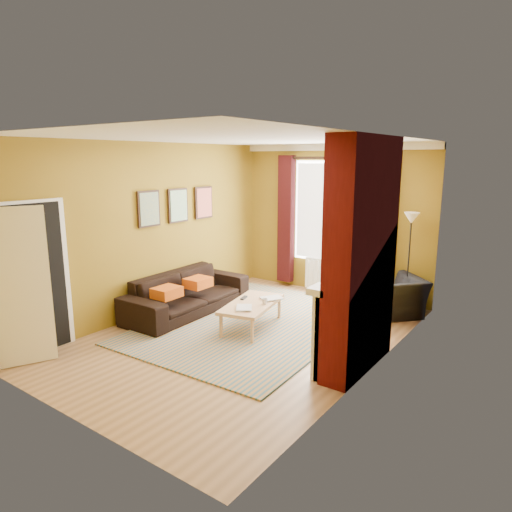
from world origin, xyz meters
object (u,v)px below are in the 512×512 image
wicker_stool (346,297)px  floor_lamp (410,234)px  sofa (188,293)px  coffee_table (252,305)px  armchair (389,297)px

wicker_stool → floor_lamp: bearing=28.0°
wicker_stool → floor_lamp: 1.49m
sofa → wicker_stool: 2.69m
coffee_table → wicker_stool: wicker_stool is taller
sofa → armchair: sofa is taller
sofa → coffee_table: sofa is taller
sofa → coffee_table: bearing=-90.0°
floor_lamp → coffee_table: bearing=-128.3°
sofa → coffee_table: (1.31, 0.04, 0.03)m
sofa → floor_lamp: floor_lamp is taller
armchair → floor_lamp: bearing=-165.0°
armchair → wicker_stool: bearing=-37.5°
armchair → wicker_stool: 0.72m
coffee_table → floor_lamp: bearing=38.7°
armchair → coffee_table: 2.32m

